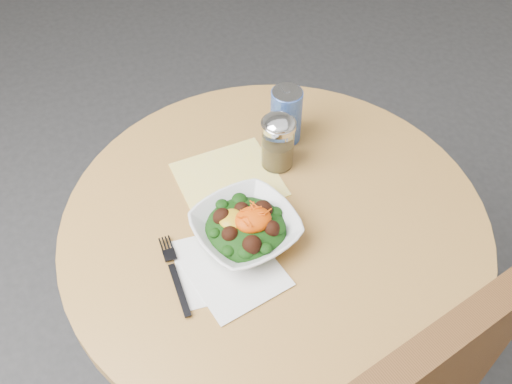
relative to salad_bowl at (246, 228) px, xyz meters
The scene contains 8 objects.
ground 0.78m from the salad_bowl, 14.44° to the left, with size 6.00×6.00×0.00m, color #2E2E30.
table 0.24m from the salad_bowl, 14.44° to the left, with size 0.90×0.90×0.75m.
cloth_napkin 0.16m from the salad_bowl, 83.76° to the left, with size 0.22×0.20×0.00m, color yellow.
paper_napkins 0.09m from the salad_bowl, 133.54° to the right, with size 0.21×0.22×0.00m.
salad_bowl is the anchor object (origin of this frame).
fork 0.17m from the salad_bowl, 167.16° to the right, with size 0.02×0.19×0.00m.
spice_shaker 0.22m from the salad_bowl, 50.73° to the left, with size 0.08×0.08×0.14m.
beverage_can 0.31m from the salad_bowl, 52.20° to the left, with size 0.07×0.07×0.14m.
Camera 1 is at (-0.30, -0.68, 1.69)m, focal length 40.00 mm.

